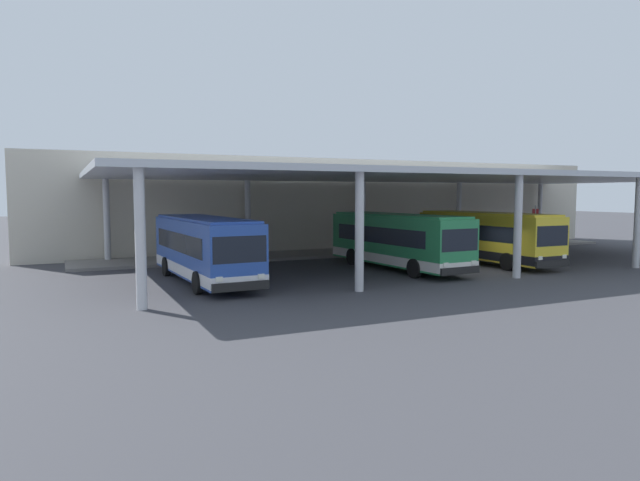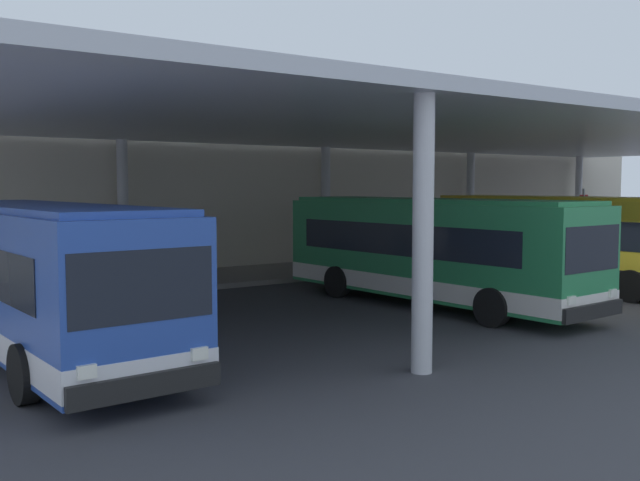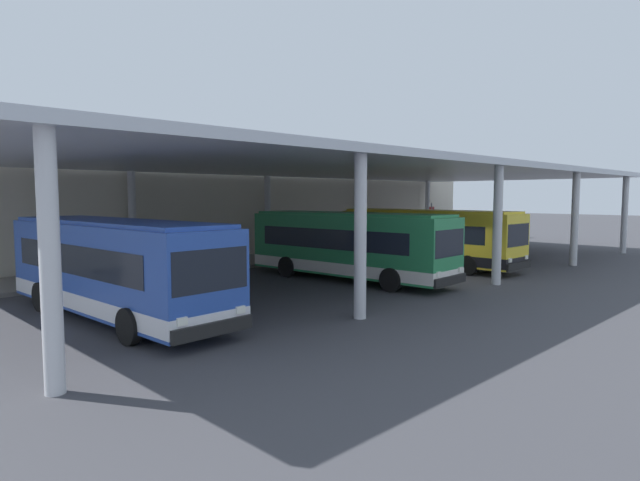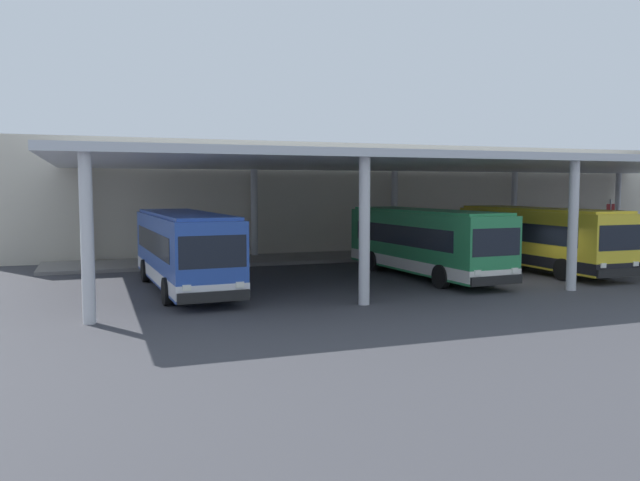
% 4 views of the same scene
% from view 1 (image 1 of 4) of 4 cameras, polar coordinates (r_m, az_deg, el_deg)
% --- Properties ---
extents(ground_plane, '(200.00, 200.00, 0.00)m').
position_cam_1_polar(ground_plane, '(32.10, 16.39, -3.10)').
color(ground_plane, '#3D3D42').
extents(platform_kerb, '(42.00, 4.50, 0.18)m').
position_cam_1_polar(platform_kerb, '(41.55, 5.60, -1.05)').
color(platform_kerb, gray).
rests_on(platform_kerb, ground).
extents(station_building_facade, '(48.00, 1.60, 7.02)m').
position_cam_1_polar(station_building_facade, '(44.17, 3.48, 3.75)').
color(station_building_facade, beige).
rests_on(station_building_facade, ground).
extents(canopy_shelter, '(40.00, 17.00, 5.55)m').
position_cam_1_polar(canopy_shelter, '(36.12, 10.77, 6.27)').
color(canopy_shelter, silver).
rests_on(canopy_shelter, ground).
extents(bus_nearest_bay, '(3.05, 10.63, 3.17)m').
position_cam_1_polar(bus_nearest_bay, '(27.69, -11.82, -0.79)').
color(bus_nearest_bay, '#284CA8').
rests_on(bus_nearest_bay, ground).
extents(bus_second_bay, '(3.11, 10.65, 3.17)m').
position_cam_1_polar(bus_second_bay, '(32.02, 7.91, 0.01)').
color(bus_second_bay, '#28844C').
rests_on(bus_second_bay, ground).
extents(bus_middle_bay, '(2.77, 10.54, 3.17)m').
position_cam_1_polar(bus_middle_bay, '(36.03, 16.61, 0.38)').
color(bus_middle_bay, yellow).
rests_on(bus_middle_bay, ground).
extents(bench_waiting, '(1.80, 0.45, 0.92)m').
position_cam_1_polar(bench_waiting, '(37.11, -9.55, -0.91)').
color(bench_waiting, '#4C515B').
rests_on(bench_waiting, platform_kerb).
extents(trash_bin, '(0.52, 0.52, 0.98)m').
position_cam_1_polar(trash_bin, '(36.18, -14.77, -1.12)').
color(trash_bin, '#236638').
rests_on(trash_bin, platform_kerb).
extents(banner_sign, '(0.70, 0.12, 3.20)m').
position_cam_1_polar(banner_sign, '(50.37, 21.24, 1.82)').
color(banner_sign, '#B2B2B7').
rests_on(banner_sign, platform_kerb).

